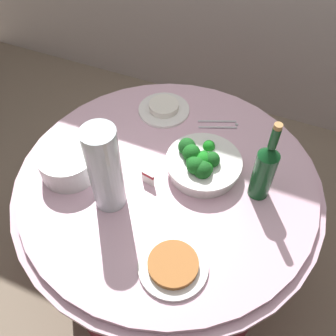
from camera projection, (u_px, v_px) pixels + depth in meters
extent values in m
plane|color=gray|center=(168.00, 264.00, 1.96)|extent=(6.00, 6.00, 0.00)
cylinder|color=maroon|center=(168.00, 230.00, 1.69)|extent=(1.01, 1.01, 0.69)
cylinder|color=#E0B2C6|center=(168.00, 183.00, 1.42)|extent=(1.16, 1.16, 0.02)
cylinder|color=#E0B2C6|center=(168.00, 179.00, 1.40)|extent=(1.10, 1.10, 0.03)
cylinder|color=white|center=(203.00, 167.00, 1.39)|extent=(0.26, 0.26, 0.05)
cylinder|color=white|center=(204.00, 161.00, 1.36)|extent=(0.28, 0.28, 0.01)
sphere|color=#19631E|center=(196.00, 166.00, 1.31)|extent=(0.06, 0.06, 0.06)
sphere|color=#19591E|center=(187.00, 147.00, 1.37)|extent=(0.07, 0.07, 0.07)
sphere|color=#19721E|center=(204.00, 156.00, 1.36)|extent=(0.04, 0.04, 0.04)
sphere|color=#19701E|center=(204.00, 159.00, 1.35)|extent=(0.04, 0.04, 0.04)
sphere|color=#19811E|center=(209.00, 146.00, 1.39)|extent=(0.05, 0.05, 0.05)
sphere|color=#195D1E|center=(212.00, 160.00, 1.34)|extent=(0.06, 0.06, 0.06)
sphere|color=#19651E|center=(191.00, 153.00, 1.35)|extent=(0.07, 0.07, 0.07)
sphere|color=#195B1E|center=(203.00, 170.00, 1.31)|extent=(0.07, 0.07, 0.07)
sphere|color=#196D1E|center=(193.00, 163.00, 1.33)|extent=(0.05, 0.05, 0.05)
sphere|color=#19821E|center=(206.00, 169.00, 1.32)|extent=(0.05, 0.05, 0.05)
sphere|color=#19831E|center=(203.00, 161.00, 1.34)|extent=(0.06, 0.06, 0.06)
sphere|color=#196D1E|center=(203.00, 159.00, 1.35)|extent=(0.04, 0.04, 0.04)
cylinder|color=white|center=(71.00, 171.00, 1.40)|extent=(0.21, 0.21, 0.01)
cylinder|color=white|center=(70.00, 169.00, 1.39)|extent=(0.21, 0.21, 0.01)
cylinder|color=white|center=(70.00, 167.00, 1.38)|extent=(0.21, 0.21, 0.01)
cylinder|color=white|center=(69.00, 166.00, 1.38)|extent=(0.21, 0.21, 0.01)
cylinder|color=white|center=(68.00, 164.00, 1.37)|extent=(0.21, 0.21, 0.01)
cylinder|color=white|center=(68.00, 162.00, 1.36)|extent=(0.21, 0.21, 0.01)
cylinder|color=white|center=(67.00, 160.00, 1.35)|extent=(0.21, 0.21, 0.01)
cylinder|color=white|center=(67.00, 159.00, 1.34)|extent=(0.21, 0.21, 0.01)
cylinder|color=white|center=(66.00, 157.00, 1.34)|extent=(0.21, 0.21, 0.01)
cylinder|color=white|center=(66.00, 155.00, 1.33)|extent=(0.21, 0.21, 0.01)
cylinder|color=#134B21|center=(263.00, 175.00, 1.27)|extent=(0.07, 0.07, 0.20)
cone|color=#134B21|center=(270.00, 151.00, 1.17)|extent=(0.07, 0.07, 0.04)
cylinder|color=#134B21|center=(275.00, 138.00, 1.13)|extent=(0.03, 0.03, 0.08)
cylinder|color=#B2844C|center=(278.00, 127.00, 1.09)|extent=(0.03, 0.03, 0.02)
cylinder|color=silver|center=(105.00, 169.00, 1.19)|extent=(0.11, 0.11, 0.34)
sphere|color=#E5B26B|center=(115.00, 195.00, 1.29)|extent=(0.06, 0.06, 0.06)
sphere|color=#E5B26B|center=(110.00, 188.00, 1.30)|extent=(0.06, 0.06, 0.06)
sphere|color=#E5B26B|center=(105.00, 196.00, 1.28)|extent=(0.06, 0.06, 0.06)
sphere|color=#72C64C|center=(114.00, 183.00, 1.25)|extent=(0.06, 0.06, 0.06)
sphere|color=#72C64C|center=(104.00, 180.00, 1.26)|extent=(0.06, 0.06, 0.06)
sphere|color=#72C64C|center=(105.00, 189.00, 1.24)|extent=(0.06, 0.06, 0.06)
sphere|color=red|center=(111.00, 170.00, 1.22)|extent=(0.06, 0.06, 0.06)
sphere|color=red|center=(100.00, 173.00, 1.21)|extent=(0.06, 0.06, 0.06)
sphere|color=red|center=(107.00, 179.00, 1.20)|extent=(0.06, 0.06, 0.06)
sphere|color=#E5B26B|center=(106.00, 158.00, 1.18)|extent=(0.06, 0.06, 0.06)
sphere|color=#E5B26B|center=(97.00, 165.00, 1.16)|extent=(0.06, 0.06, 0.06)
sphere|color=#E5B26B|center=(108.00, 167.00, 1.16)|extent=(0.06, 0.06, 0.06)
cylinder|color=silver|center=(218.00, 127.00, 1.55)|extent=(0.15, 0.07, 0.01)
cylinder|color=silver|center=(217.00, 121.00, 1.57)|extent=(0.15, 0.07, 0.01)
sphere|color=silver|center=(237.00, 124.00, 1.56)|extent=(0.01, 0.01, 0.01)
cylinder|color=white|center=(173.00, 266.00, 1.16)|extent=(0.22, 0.22, 0.01)
cylinder|color=#B77038|center=(173.00, 264.00, 1.14)|extent=(0.16, 0.16, 0.02)
cylinder|color=white|center=(164.00, 110.00, 1.61)|extent=(0.22, 0.22, 0.01)
cylinder|color=white|center=(164.00, 106.00, 1.60)|extent=(0.13, 0.13, 0.03)
cube|color=white|center=(148.00, 178.00, 1.35)|extent=(0.05, 0.02, 0.05)
cube|color=maroon|center=(148.00, 175.00, 1.33)|extent=(0.05, 0.02, 0.01)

